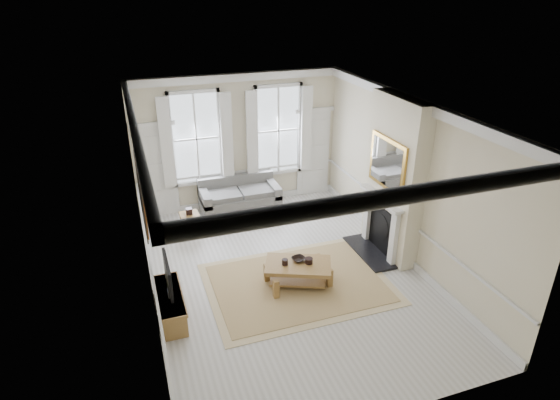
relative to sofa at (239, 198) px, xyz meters
name	(u,v)px	position (x,y,z in m)	size (l,w,h in m)	color
floor	(286,275)	(0.15, -3.11, -0.37)	(7.20, 7.20, 0.00)	#B7B5AD
ceiling	(287,109)	(0.15, -3.11, 3.03)	(7.20, 7.20, 0.00)	white
back_wall	(238,142)	(0.15, 0.49, 1.33)	(5.20, 5.20, 0.00)	beige
left_wall	(142,220)	(-2.45, -3.11, 1.33)	(7.20, 7.20, 0.00)	beige
right_wall	(407,181)	(2.75, -3.11, 1.33)	(7.20, 7.20, 0.00)	beige
window_left	(196,139)	(-0.90, 0.44, 1.53)	(1.26, 0.20, 2.20)	#B2BCC6
window_right	(278,130)	(1.20, 0.44, 1.53)	(1.26, 0.20, 2.20)	#B2BCC6
door_left	(158,172)	(-1.90, 0.45, 0.78)	(0.90, 0.08, 2.30)	silver
door_right	(313,154)	(2.20, 0.45, 0.78)	(0.90, 0.08, 2.30)	silver
painting	(141,194)	(-2.41, -2.81, 1.68)	(0.05, 1.66, 1.06)	#B8681F
chimney_breast	(394,179)	(2.57, -2.91, 1.33)	(0.35, 1.70, 3.38)	beige
hearth	(369,252)	(2.15, -2.91, -0.34)	(0.55, 1.50, 0.05)	black
fireplace	(380,222)	(2.35, -2.91, 0.36)	(0.21, 1.45, 1.33)	silver
mirror	(387,164)	(2.36, -2.91, 1.68)	(0.06, 1.26, 1.06)	gold
sofa	(239,198)	(0.00, 0.00, 0.00)	(1.96, 0.96, 0.89)	slate
side_table	(190,218)	(-1.38, -0.77, 0.04)	(0.44, 0.44, 0.52)	brown
rug	(298,283)	(0.27, -3.46, -0.36)	(3.50, 2.60, 0.02)	tan
coffee_table	(298,267)	(0.27, -3.46, 0.02)	(1.44, 1.16, 0.47)	brown
ceramic_pot_a	(285,262)	(0.02, -3.41, 0.16)	(0.12, 0.12, 0.12)	black
ceramic_pot_b	(309,261)	(0.47, -3.51, 0.15)	(0.15, 0.15, 0.11)	black
bowl	(299,259)	(0.32, -3.36, 0.13)	(0.26, 0.26, 0.06)	black
tv_stand	(170,305)	(-2.19, -3.62, -0.14)	(0.42, 1.30, 0.46)	brown
tv	(168,275)	(-2.17, -3.62, 0.49)	(0.08, 0.90, 0.68)	black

